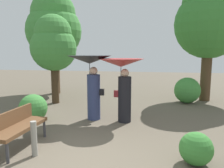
{
  "coord_description": "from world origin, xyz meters",
  "views": [
    {
      "loc": [
        1.25,
        -3.67,
        2.1
      ],
      "look_at": [
        0.0,
        3.3,
        1.06
      ],
      "focal_mm": 34.8,
      "sensor_mm": 36.0,
      "label": 1
    }
  ],
  "objects": [
    {
      "name": "park_bench",
      "position": [
        -1.61,
        0.48,
        0.51
      ],
      "size": [
        0.56,
        1.52,
        0.83
      ],
      "rotation": [
        0.0,
        0.0,
        1.52
      ],
      "color": "#38383D",
      "rests_on": "ground"
    },
    {
      "name": "bush_path_left",
      "position": [
        2.77,
        5.64,
        0.54
      ],
      "size": [
        1.07,
        1.07,
        1.07
      ],
      "primitive_type": "sphere",
      "color": "#428C3D",
      "rests_on": "ground"
    },
    {
      "name": "bush_path_right",
      "position": [
        -2.24,
        2.22,
        0.42
      ],
      "size": [
        0.84,
        0.84,
        0.84
      ],
      "primitive_type": "sphere",
      "color": "#428C3D",
      "rests_on": "ground"
    },
    {
      "name": "person_right",
      "position": [
        0.41,
        2.71,
        1.43
      ],
      "size": [
        1.36,
        1.36,
        1.91
      ],
      "rotation": [
        0.0,
        0.0,
        1.54
      ],
      "color": "black",
      "rests_on": "ground"
    },
    {
      "name": "bush_behind_bench",
      "position": [
        2.12,
        0.39,
        0.31
      ],
      "size": [
        0.63,
        0.63,
        0.63
      ],
      "primitive_type": "sphere",
      "color": "#387F33",
      "rests_on": "ground"
    },
    {
      "name": "tree_mid_left",
      "position": [
        -2.64,
        4.66,
        2.44
      ],
      "size": [
        1.84,
        1.84,
        3.61
      ],
      "color": "#42301E",
      "rests_on": "ground"
    },
    {
      "name": "tree_near_left",
      "position": [
        -3.55,
        6.71,
        3.39
      ],
      "size": [
        2.72,
        2.72,
        5.07
      ],
      "color": "brown",
      "rests_on": "ground"
    },
    {
      "name": "person_left",
      "position": [
        -0.57,
        2.8,
        1.48
      ],
      "size": [
        1.36,
        1.36,
        2.0
      ],
      "rotation": [
        0.0,
        0.0,
        1.54
      ],
      "color": "navy",
      "rests_on": "ground"
    },
    {
      "name": "path_marker_post",
      "position": [
        -1.05,
        0.18,
        0.36
      ],
      "size": [
        0.12,
        0.12,
        0.73
      ],
      "primitive_type": "cylinder",
      "color": "gray",
      "rests_on": "ground"
    },
    {
      "name": "ground_plane",
      "position": [
        0.0,
        0.0,
        0.0
      ],
      "size": [
        40.0,
        40.0,
        0.0
      ],
      "primitive_type": "plane",
      "color": "brown"
    },
    {
      "name": "tree_near_right",
      "position": [
        3.61,
        6.29,
        3.53
      ],
      "size": [
        2.87,
        2.87,
        5.29
      ],
      "color": "#4C3823",
      "rests_on": "ground"
    }
  ]
}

